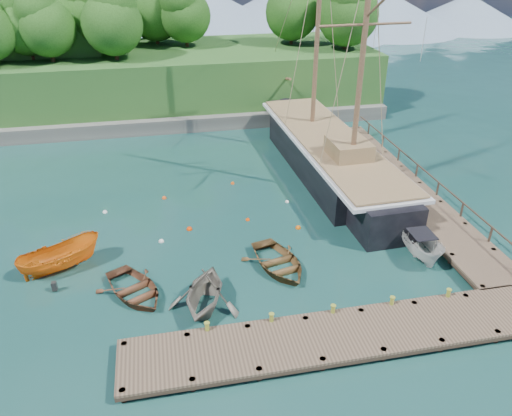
{
  "coord_description": "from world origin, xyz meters",
  "views": [
    {
      "loc": [
        -5.23,
        -22.31,
        16.49
      ],
      "look_at": [
        -0.05,
        3.19,
        2.0
      ],
      "focal_mm": 35.0,
      "sensor_mm": 36.0,
      "label": 1
    }
  ],
  "objects_px": {
    "rowboat_2": "(278,268)",
    "schooner": "(329,158)",
    "motorboat_orange": "(63,269)",
    "rowboat_1": "(205,307)",
    "cabin_boat_white": "(418,254)",
    "rowboat_0": "(135,295)"
  },
  "relations": [
    {
      "from": "schooner",
      "to": "rowboat_0",
      "type": "bearing_deg",
      "value": -141.97
    },
    {
      "from": "schooner",
      "to": "cabin_boat_white",
      "type": "bearing_deg",
      "value": -85.12
    },
    {
      "from": "rowboat_0",
      "to": "cabin_boat_white",
      "type": "xyz_separation_m",
      "value": [
        16.14,
        0.48,
        0.0
      ]
    },
    {
      "from": "rowboat_1",
      "to": "motorboat_orange",
      "type": "bearing_deg",
      "value": 166.24
    },
    {
      "from": "motorboat_orange",
      "to": "cabin_boat_white",
      "type": "bearing_deg",
      "value": -122.28
    },
    {
      "from": "rowboat_2",
      "to": "schooner",
      "type": "distance_m",
      "value": 13.48
    },
    {
      "from": "rowboat_0",
      "to": "schooner",
      "type": "relative_size",
      "value": 0.15
    },
    {
      "from": "rowboat_0",
      "to": "rowboat_1",
      "type": "distance_m",
      "value": 3.83
    },
    {
      "from": "cabin_boat_white",
      "to": "motorboat_orange",
      "type": "bearing_deg",
      "value": 176.45
    },
    {
      "from": "rowboat_2",
      "to": "rowboat_0",
      "type": "bearing_deg",
      "value": 172.01
    },
    {
      "from": "rowboat_2",
      "to": "motorboat_orange",
      "type": "height_order",
      "value": "motorboat_orange"
    },
    {
      "from": "rowboat_2",
      "to": "cabin_boat_white",
      "type": "relative_size",
      "value": 1.02
    },
    {
      "from": "rowboat_0",
      "to": "rowboat_1",
      "type": "bearing_deg",
      "value": -54.1
    },
    {
      "from": "rowboat_0",
      "to": "schooner",
      "type": "height_order",
      "value": "schooner"
    },
    {
      "from": "rowboat_1",
      "to": "motorboat_orange",
      "type": "distance_m",
      "value": 8.83
    },
    {
      "from": "rowboat_0",
      "to": "schooner",
      "type": "bearing_deg",
      "value": 11.97
    },
    {
      "from": "cabin_boat_white",
      "to": "schooner",
      "type": "distance_m",
      "value": 12.07
    },
    {
      "from": "rowboat_1",
      "to": "cabin_boat_white",
      "type": "height_order",
      "value": "rowboat_1"
    },
    {
      "from": "motorboat_orange",
      "to": "cabin_boat_white",
      "type": "distance_m",
      "value": 20.29
    },
    {
      "from": "rowboat_0",
      "to": "rowboat_2",
      "type": "bearing_deg",
      "value": -22.21
    },
    {
      "from": "rowboat_1",
      "to": "schooner",
      "type": "distance_m",
      "value": 18.03
    },
    {
      "from": "rowboat_1",
      "to": "rowboat_2",
      "type": "bearing_deg",
      "value": 48.64
    }
  ]
}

